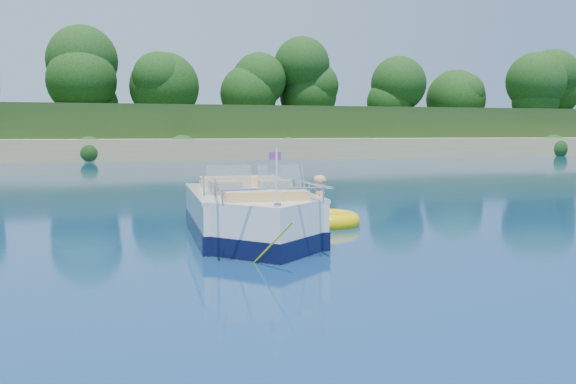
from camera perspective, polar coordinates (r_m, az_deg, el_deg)
name	(u,v)px	position (r m, az deg, el deg)	size (l,w,h in m)	color
ground	(455,246)	(11.77, 14.61, -4.70)	(160.00, 160.00, 0.00)	#092242
shoreline	(150,141)	(73.90, -12.14, 4.48)	(170.00, 59.00, 6.00)	tan
treeline	(174,86)	(51.37, -10.08, 9.26)	(150.00, 7.12, 8.19)	black
motorboat	(252,218)	(12.19, -3.25, -2.33)	(2.43, 6.06, 2.02)	white
tow_tube	(326,220)	(13.97, 3.42, -2.54)	(1.50, 1.50, 0.39)	yellow
boy	(319,225)	(13.97, 2.78, -2.95)	(0.58, 0.38, 1.58)	tan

